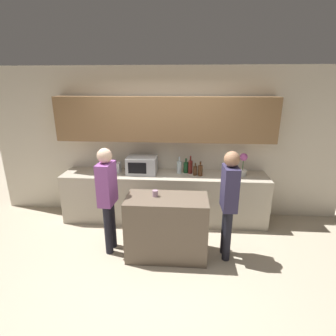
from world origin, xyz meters
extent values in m
plane|color=#BCAD93|center=(0.00, 0.00, 0.00)|extent=(14.00, 14.00, 0.00)
cube|color=beige|center=(0.00, 1.74, 1.35)|extent=(6.40, 0.08, 2.70)
cube|color=olive|center=(0.00, 1.54, 1.83)|extent=(3.74, 0.32, 0.75)
cube|color=#B7AD99|center=(0.00, 1.39, 0.44)|extent=(3.60, 0.62, 0.88)
cube|color=brown|center=(0.12, 0.33, 0.46)|extent=(1.13, 0.56, 0.91)
cube|color=#B7BABC|center=(-0.40, 1.43, 1.03)|extent=(0.52, 0.38, 0.30)
cube|color=black|center=(-0.45, 1.24, 1.03)|extent=(0.31, 0.01, 0.19)
cube|color=silver|center=(-0.92, 1.43, 0.97)|extent=(0.26, 0.16, 0.18)
cube|color=black|center=(-0.97, 1.43, 1.06)|extent=(0.02, 0.11, 0.01)
cube|color=black|center=(-0.87, 1.43, 1.06)|extent=(0.02, 0.11, 0.01)
cylinder|color=silver|center=(1.36, 1.43, 0.93)|extent=(0.14, 0.14, 0.10)
cylinder|color=#38662D|center=(1.36, 1.43, 1.07)|extent=(0.01, 0.01, 0.18)
sphere|color=#B25199|center=(1.36, 1.43, 1.21)|extent=(0.13, 0.13, 0.13)
cylinder|color=silver|center=(0.26, 1.47, 0.99)|extent=(0.08, 0.08, 0.22)
cylinder|color=silver|center=(0.26, 1.47, 1.14)|extent=(0.03, 0.03, 0.08)
cylinder|color=#194723|center=(0.38, 1.50, 0.98)|extent=(0.08, 0.08, 0.19)
cylinder|color=#194723|center=(0.38, 1.50, 1.11)|extent=(0.03, 0.03, 0.07)
cylinder|color=maroon|center=(0.46, 1.47, 1.00)|extent=(0.08, 0.08, 0.23)
cylinder|color=maroon|center=(0.46, 1.47, 1.16)|extent=(0.03, 0.03, 0.09)
cylinder|color=#472814|center=(0.54, 1.38, 0.96)|extent=(0.07, 0.07, 0.16)
cylinder|color=#472814|center=(0.54, 1.38, 1.07)|extent=(0.02, 0.02, 0.06)
cylinder|color=#472814|center=(0.63, 1.36, 0.97)|extent=(0.08, 0.08, 0.18)
cylinder|color=#472814|center=(0.63, 1.36, 1.10)|extent=(0.03, 0.03, 0.07)
cylinder|color=#A48299|center=(-0.04, 0.38, 0.95)|extent=(0.08, 0.08, 0.09)
cylinder|color=black|center=(-0.72, 0.48, 0.38)|extent=(0.11, 0.11, 0.77)
cylinder|color=black|center=(-0.73, 0.32, 0.38)|extent=(0.11, 0.11, 0.77)
cube|color=#934C9D|center=(-0.72, 0.40, 1.07)|extent=(0.22, 0.35, 0.61)
sphere|color=beige|center=(-0.72, 0.40, 1.47)|extent=(0.21, 0.21, 0.21)
cylinder|color=black|center=(0.98, 0.29, 0.38)|extent=(0.11, 0.11, 0.76)
cylinder|color=black|center=(0.97, 0.45, 0.38)|extent=(0.11, 0.11, 0.76)
cube|color=#332E4E|center=(0.97, 0.37, 1.07)|extent=(0.20, 0.35, 0.60)
sphere|color=#9E7051|center=(0.97, 0.37, 1.47)|extent=(0.21, 0.21, 0.21)
camera|label=1|loc=(0.38, -2.95, 2.41)|focal=28.00mm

